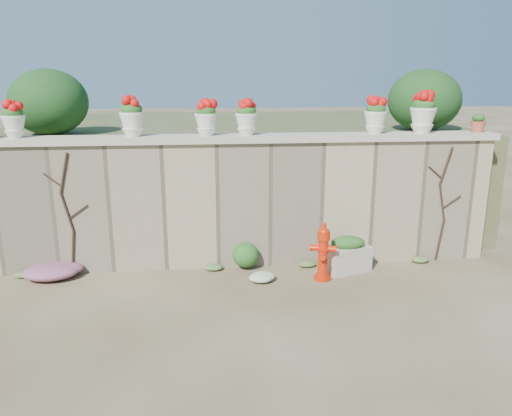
{
  "coord_description": "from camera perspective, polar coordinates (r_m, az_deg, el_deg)",
  "views": [
    {
      "loc": [
        -0.58,
        -5.9,
        3.02
      ],
      "look_at": [
        0.16,
        1.4,
        1.04
      ],
      "focal_mm": 35.0,
      "sensor_mm": 36.0,
      "label": 1
    }
  ],
  "objects": [
    {
      "name": "fire_hydrant",
      "position": [
        7.54,
        7.69,
        -4.93
      ],
      "size": [
        0.39,
        0.28,
        0.89
      ],
      "rotation": [
        0.0,
        0.0,
        -0.3
      ],
      "color": "red",
      "rests_on": "ground"
    },
    {
      "name": "wall_cap",
      "position": [
        7.79,
        -1.5,
        7.97
      ],
      "size": [
        8.1,
        0.52,
        0.1
      ],
      "primitive_type": "cube",
      "color": "#BDB3A0",
      "rests_on": "stone_wall"
    },
    {
      "name": "white_flowers",
      "position": [
        7.51,
        0.66,
        -7.88
      ],
      "size": [
        0.46,
        0.37,
        0.17
      ],
      "primitive_type": "ellipsoid",
      "color": "white",
      "rests_on": "ground"
    },
    {
      "name": "vine_right",
      "position": [
        8.64,
        20.55,
        0.56
      ],
      "size": [
        0.6,
        0.04,
        1.91
      ],
      "color": "black",
      "rests_on": "ground"
    },
    {
      "name": "planter_box",
      "position": [
        8.0,
        10.39,
        -5.28
      ],
      "size": [
        0.78,
        0.61,
        0.57
      ],
      "rotation": [
        0.0,
        0.0,
        0.35
      ],
      "color": "#BDB3A0",
      "rests_on": "ground"
    },
    {
      "name": "back_shrub_left",
      "position": [
        9.29,
        -22.61,
        11.1
      ],
      "size": [
        1.3,
        1.3,
        1.1
      ],
      "primitive_type": "ellipsoid",
      "color": "#143814",
      "rests_on": "raised_fill"
    },
    {
      "name": "green_shrub",
      "position": [
        7.97,
        -1.14,
        -5.09
      ],
      "size": [
        0.56,
        0.5,
        0.53
      ],
      "primitive_type": "ellipsoid",
      "color": "#1E5119",
      "rests_on": "ground"
    },
    {
      "name": "urn_pot_0",
      "position": [
        8.22,
        -25.98,
        9.04
      ],
      "size": [
        0.34,
        0.34,
        0.53
      ],
      "color": "silver",
      "rests_on": "wall_cap"
    },
    {
      "name": "urn_pot_4",
      "position": [
        8.18,
        13.5,
        10.21
      ],
      "size": [
        0.36,
        0.36,
        0.56
      ],
      "color": "silver",
      "rests_on": "wall_cap"
    },
    {
      "name": "urn_pot_2",
      "position": [
        7.73,
        -5.73,
        10.21
      ],
      "size": [
        0.34,
        0.34,
        0.54
      ],
      "color": "silver",
      "rests_on": "wall_cap"
    },
    {
      "name": "raised_fill",
      "position": [
        11.1,
        -2.71,
        4.63
      ],
      "size": [
        9.0,
        6.0,
        2.0
      ],
      "primitive_type": "cube",
      "color": "#384C23",
      "rests_on": "ground"
    },
    {
      "name": "urn_pot_1",
      "position": [
        7.81,
        -13.99,
        10.06
      ],
      "size": [
        0.37,
        0.37,
        0.58
      ],
      "color": "silver",
      "rests_on": "wall_cap"
    },
    {
      "name": "vine_left",
      "position": [
        8.03,
        -20.7,
        -0.5
      ],
      "size": [
        0.6,
        0.04,
        1.91
      ],
      "color": "black",
      "rests_on": "ground"
    },
    {
      "name": "ground",
      "position": [
        6.66,
        -0.18,
        -11.85
      ],
      "size": [
        80.0,
        80.0,
        0.0
      ],
      "primitive_type": "plane",
      "color": "brown",
      "rests_on": "ground"
    },
    {
      "name": "terracotta_pot",
      "position": [
        8.89,
        24.03,
        8.77
      ],
      "size": [
        0.24,
        0.24,
        0.29
      ],
      "color": "#B55037",
      "rests_on": "wall_cap"
    },
    {
      "name": "back_shrub_right",
      "position": [
        9.76,
        18.67,
        11.6
      ],
      "size": [
        1.3,
        1.3,
        1.1
      ],
      "primitive_type": "ellipsoid",
      "color": "#143814",
      "rests_on": "raised_fill"
    },
    {
      "name": "magenta_clump",
      "position": [
        8.21,
        -21.59,
        -6.58
      ],
      "size": [
        1.0,
        0.67,
        0.27
      ],
      "primitive_type": "ellipsoid",
      "color": "#C52794",
      "rests_on": "ground"
    },
    {
      "name": "urn_pot_3",
      "position": [
        7.76,
        -1.1,
        10.29
      ],
      "size": [
        0.34,
        0.34,
        0.54
      ],
      "color": "silver",
      "rests_on": "wall_cap"
    },
    {
      "name": "stone_wall",
      "position": [
        7.98,
        -1.44,
        0.47
      ],
      "size": [
        8.0,
        0.4,
        2.0
      ],
      "primitive_type": "cube",
      "color": "tan",
      "rests_on": "ground"
    },
    {
      "name": "urn_pot_5",
      "position": [
        8.46,
        18.55,
        10.29
      ],
      "size": [
        0.41,
        0.41,
        0.64
      ],
      "color": "silver",
      "rests_on": "wall_cap"
    }
  ]
}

